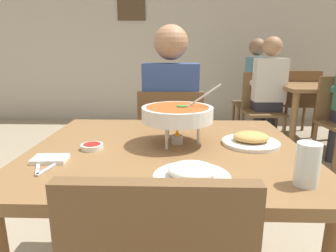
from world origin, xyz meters
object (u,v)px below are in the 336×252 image
Objects in this scene: dining_table_far at (322,97)px; diner_main at (171,111)px; chair_bg_right at (261,105)px; patron_bg_middle at (258,82)px; dining_table_main at (167,172)px; patron_bg_right at (268,86)px; chair_diner_main at (171,146)px; curry_bowl at (177,114)px; appetizer_plate at (251,140)px; sauce_dish at (92,146)px; rice_plate at (192,174)px; drink_glass at (307,167)px; chair_bg_middle at (257,99)px; chair_bg_window at (299,100)px.

diner_main is at bearing -139.44° from dining_table_far.
patron_bg_middle reaches higher than chair_bg_right.
dining_table_main and dining_table_far have the same top height.
patron_bg_right is (1.13, 2.35, 0.10)m from dining_table_main.
curry_bowl is (0.04, -0.73, 0.38)m from chair_diner_main.
chair_diner_main is 0.85m from appetizer_plate.
sauce_dish reaches higher than dining_table_main.
curry_bowl is at bearing 13.45° from sauce_dish.
rice_plate is 0.27× the size of chair_bg_right.
chair_bg_right is at bearing 55.66° from diner_main.
diner_main is 1.00× the size of patron_bg_right.
drink_glass is at bearing -69.73° from diner_main.
dining_table_far is (1.75, 2.30, -0.02)m from dining_table_main.
rice_plate and appetizer_plate have the same top height.
chair_bg_middle is (1.46, 2.91, -0.26)m from sauce_dish.
chair_bg_middle is (1.16, 2.10, 0.00)m from chair_diner_main.
diner_main is at bearing 115.08° from appetizer_plate.
dining_table_far is (2.06, 2.34, -0.15)m from sauce_dish.
chair_bg_middle is 0.55m from chair_bg_window.
appetizer_plate is at bearing 6.98° from sauce_dish.
patron_bg_middle is (1.13, 2.03, 0.00)m from diner_main.
chair_bg_right is at bearing 72.99° from appetizer_plate.
chair_bg_right is at bearing 56.21° from chair_diner_main.
chair_bg_right reaches higher than dining_table_main.
chair_bg_window is at bearing -2.59° from patron_bg_middle.
chair_bg_middle is (1.07, 3.19, -0.27)m from rice_plate.
patron_bg_right is at bearing 59.10° from sauce_dish.
curry_bowl reaches higher than drink_glass.
chair_bg_right is 0.78m from chair_bg_window.
chair_bg_right reaches higher than rice_plate.
diner_main reaches higher than chair_diner_main.
appetizer_plate reaches higher than dining_table_main.
chair_diner_main and chair_bg_window have the same top height.
drink_glass is at bearing -102.87° from chair_bg_middle.
patron_bg_right reaches higher than dining_table_main.
patron_bg_right is at bearing 68.75° from rice_plate.
chair_bg_middle is at bearing 61.12° from chair_diner_main.
dining_table_main is 2.59m from chair_bg_right.
chair_diner_main is 0.69× the size of diner_main.
chair_diner_main is 1.23m from drink_glass.
curry_bowl is (0.04, -0.76, 0.14)m from diner_main.
chair_bg_middle reaches higher than rice_plate.
patron_bg_right is (1.43, 2.39, -0.03)m from sauce_dish.
rice_plate is 2.87m from chair_bg_right.
diner_main is at bearing 93.22° from curry_bowl.
dining_table_main is at bearing 140.85° from drink_glass.
chair_bg_window is (1.35, 2.77, -0.27)m from appetizer_plate.
chair_bg_right reaches higher than drink_glass.
curry_bowl is at bearing -111.53° from chair_bg_middle.
appetizer_plate is 0.18× the size of patron_bg_middle.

